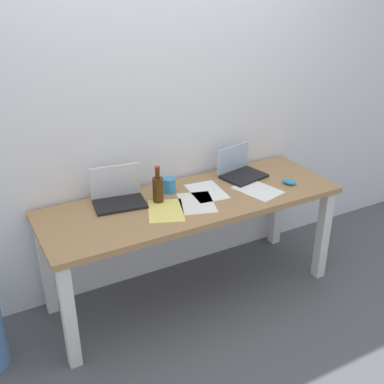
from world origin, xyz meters
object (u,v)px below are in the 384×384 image
at_px(laptop_right, 240,170).
at_px(beer_bottle, 158,189).
at_px(desk, 192,212).
at_px(laptop_left, 118,195).
at_px(computer_mouse, 289,182).
at_px(coffee_mug, 169,185).

relative_size(laptop_right, beer_bottle, 1.39).
relative_size(desk, laptop_left, 5.71).
xyz_separation_m(computer_mouse, coffee_mug, (-0.77, 0.27, 0.03)).
height_order(laptop_right, coffee_mug, laptop_right).
xyz_separation_m(desk, laptop_left, (-0.43, 0.17, 0.15)).
relative_size(desk, computer_mouse, 19.31).
bearing_deg(coffee_mug, desk, -63.77).
relative_size(desk, coffee_mug, 20.32).
relative_size(beer_bottle, computer_mouse, 2.37).
xyz_separation_m(laptop_right, coffee_mug, (-0.55, 0.00, 0.01)).
relative_size(laptop_left, beer_bottle, 1.43).
distance_m(desk, beer_bottle, 0.28).
height_order(laptop_right, beer_bottle, beer_bottle).
xyz_separation_m(desk, laptop_right, (0.47, 0.16, 0.14)).
bearing_deg(desk, laptop_left, 158.25).
xyz_separation_m(desk, computer_mouse, (0.69, -0.11, 0.11)).
distance_m(desk, laptop_right, 0.51).
height_order(desk, coffee_mug, coffee_mug).
height_order(laptop_right, computer_mouse, laptop_right).
bearing_deg(desk, coffee_mug, 116.23).
bearing_deg(coffee_mug, beer_bottle, -143.10).
xyz_separation_m(laptop_left, beer_bottle, (0.23, -0.10, 0.04)).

